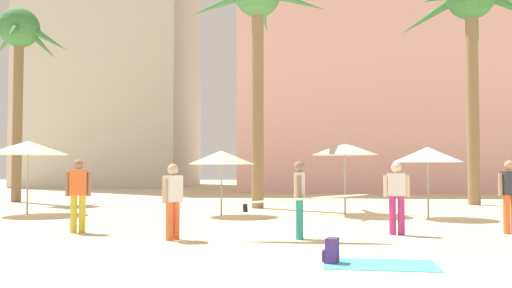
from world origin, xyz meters
TOP-DOWN VIEW (x-y plane):
  - hotel_pink at (5.79, 31.64)m, footprint 18.91×9.90m
  - palm_tree_far_left at (7.42, 17.30)m, footprint 6.06×6.42m
  - palm_tree_left at (-12.73, 17.64)m, footprint 4.57×4.68m
  - palm_tree_center at (-1.54, 14.83)m, footprint 5.48×5.49m
  - cafe_umbrella_1 at (4.07, 11.15)m, footprint 2.14×2.14m
  - cafe_umbrella_2 at (-2.50, 11.55)m, footprint 2.19×2.19m
  - cafe_umbrella_3 at (1.57, 12.01)m, footprint 2.18×2.18m
  - cafe_umbrella_4 at (-9.11, 11.57)m, footprint 2.65×2.65m
  - beach_towel at (1.32, 2.81)m, footprint 1.90×1.22m
  - backpack at (0.54, 2.89)m, footprint 0.30×0.34m
  - person_mid_left at (0.03, 5.80)m, footprint 3.00×0.81m
  - person_far_right at (5.08, 7.24)m, footprint 0.61×0.30m
  - person_near_right at (-5.33, 6.66)m, footprint 0.60×0.33m
  - person_mid_center at (2.33, 6.84)m, footprint 0.61×0.26m
  - person_near_left at (-2.74, 5.56)m, footprint 0.41×0.56m

SIDE VIEW (x-z plane):
  - beach_towel at x=1.32m, z-range 0.00..0.01m
  - backpack at x=0.54m, z-range -0.01..0.41m
  - person_near_left at x=-2.74m, z-range 0.08..1.75m
  - person_mid_left at x=0.03m, z-range 0.07..1.79m
  - person_mid_center at x=2.33m, z-range 0.08..1.79m
  - person_far_right at x=5.08m, z-range 0.09..1.84m
  - person_near_right at x=-5.33m, z-range 0.09..1.87m
  - cafe_umbrella_2 at x=-2.50m, z-range 0.84..2.98m
  - cafe_umbrella_1 at x=4.07m, z-range 0.87..3.09m
  - cafe_umbrella_3 at x=1.57m, z-range 0.99..3.40m
  - cafe_umbrella_4 at x=-9.11m, z-range 1.01..3.49m
  - palm_tree_left at x=-12.73m, z-range 2.82..11.73m
  - palm_tree_center at x=-1.54m, z-range 2.86..12.17m
  - hotel_pink at x=5.79m, z-range 0.00..15.62m
  - palm_tree_far_left at x=7.42m, z-range 3.10..13.09m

